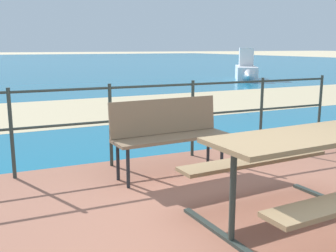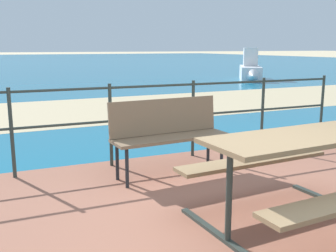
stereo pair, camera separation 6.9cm
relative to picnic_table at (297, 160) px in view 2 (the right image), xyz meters
The scene contains 8 objects.
ground_plane 0.75m from the picnic_table, behind, with size 240.00×240.00×0.00m, color beige.
patio_paving 0.72m from the picnic_table, behind, with size 6.40×5.20×0.06m, color #935B47.
sea_water 39.96m from the picnic_table, 90.53° to the left, with size 90.00×90.00×0.01m, color #196B8E.
beach_strip 7.43m from the picnic_table, 92.87° to the left, with size 54.00×4.32×0.01m, color tan.
picnic_table is the anchor object (origin of this frame).
park_bench 1.79m from the picnic_table, 103.64° to the left, with size 1.44×0.51×0.91m.
railing_fence 2.37m from the picnic_table, 99.02° to the left, with size 5.94×0.04×1.07m.
boat_near 16.06m from the picnic_table, 56.08° to the left, with size 2.49×3.39×1.52m.
Camera 2 is at (-1.91, -2.44, 1.58)m, focal length 42.26 mm.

